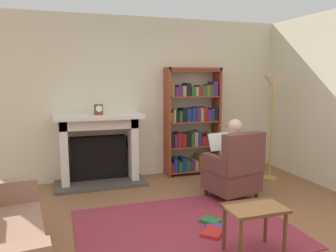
{
  "coord_description": "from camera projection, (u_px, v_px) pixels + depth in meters",
  "views": [
    {
      "loc": [
        -1.31,
        -3.07,
        1.71
      ],
      "look_at": [
        0.1,
        1.2,
        1.05
      ],
      "focal_mm": 35.87,
      "sensor_mm": 36.0,
      "label": 1
    }
  ],
  "objects": [
    {
      "name": "seated_reader",
      "position": [
        230.0,
        155.0,
        4.74
      ],
      "size": [
        0.43,
        0.58,
        1.14
      ],
      "rotation": [
        0.0,
        0.0,
        3.34
      ],
      "color": "white",
      "rests_on": "ground"
    },
    {
      "name": "floor_lamp",
      "position": [
        273.0,
        92.0,
        5.46
      ],
      "size": [
        0.32,
        0.32,
        1.73
      ],
      "color": "#B7933F",
      "rests_on": "ground"
    },
    {
      "name": "side_wall_right",
      "position": [
        319.0,
        100.0,
        5.34
      ],
      "size": [
        0.1,
        5.2,
        2.7
      ],
      "primitive_type": "cube",
      "color": "beige",
      "rests_on": "ground"
    },
    {
      "name": "ground",
      "position": [
        195.0,
        240.0,
        3.54
      ],
      "size": [
        14.0,
        14.0,
        0.0
      ],
      "primitive_type": "plane",
      "color": "brown"
    },
    {
      "name": "fireplace",
      "position": [
        99.0,
        147.0,
        5.39
      ],
      "size": [
        1.4,
        0.64,
        1.13
      ],
      "color": "#4C4742",
      "rests_on": "ground"
    },
    {
      "name": "area_rug",
      "position": [
        184.0,
        228.0,
        3.82
      ],
      "size": [
        2.4,
        1.8,
        0.01
      ],
      "primitive_type": "cube",
      "color": "maroon",
      "rests_on": "ground"
    },
    {
      "name": "armchair_reading",
      "position": [
        235.0,
        170.0,
        4.67
      ],
      "size": [
        0.75,
        0.74,
        0.97
      ],
      "rotation": [
        0.0,
        0.0,
        3.34
      ],
      "color": "#331E14",
      "rests_on": "ground"
    },
    {
      "name": "side_table",
      "position": [
        255.0,
        214.0,
        3.2
      ],
      "size": [
        0.56,
        0.39,
        0.49
      ],
      "color": "brown",
      "rests_on": "ground"
    },
    {
      "name": "scattered_books",
      "position": [
        213.0,
        228.0,
        3.77
      ],
      "size": [
        0.4,
        0.58,
        0.04
      ],
      "color": "#267233",
      "rests_on": "area_rug"
    },
    {
      "name": "mantel_clock",
      "position": [
        99.0,
        110.0,
        5.21
      ],
      "size": [
        0.14,
        0.14,
        0.16
      ],
      "color": "brown",
      "rests_on": "fireplace"
    },
    {
      "name": "bookshelf",
      "position": [
        192.0,
        123.0,
        5.89
      ],
      "size": [
        0.97,
        0.32,
        1.87
      ],
      "color": "brown",
      "rests_on": "ground"
    },
    {
      "name": "back_wall",
      "position": [
        138.0,
        98.0,
        5.74
      ],
      "size": [
        5.6,
        0.1,
        2.7
      ],
      "primitive_type": "cube",
      "color": "beige",
      "rests_on": "ground"
    }
  ]
}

